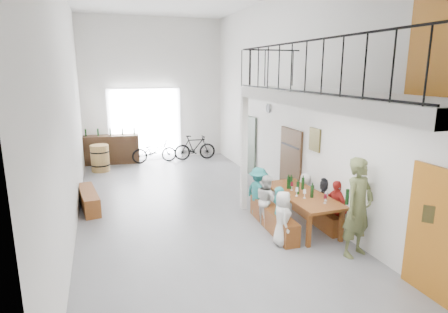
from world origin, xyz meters
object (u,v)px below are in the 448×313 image
object	(u,v)px
tasting_table	(302,197)
bicycle_near	(154,151)
host_standing	(358,208)
side_bench	(89,200)
serving_counter	(111,149)
oak_barrel	(100,158)
bench_inner	(273,219)

from	to	relation	value
tasting_table	bicycle_near	bearing A→B (deg)	107.08
host_standing	tasting_table	bearing A→B (deg)	83.95
side_bench	serving_counter	bearing A→B (deg)	81.16
oak_barrel	host_standing	bearing A→B (deg)	-59.99
side_bench	serving_counter	distance (m)	4.89
side_bench	oak_barrel	world-z (taller)	oak_barrel
bench_inner	bicycle_near	distance (m)	7.30
bench_inner	serving_counter	bearing A→B (deg)	115.69
tasting_table	side_bench	world-z (taller)	tasting_table
bicycle_near	tasting_table	bearing A→B (deg)	-162.42
bench_inner	host_standing	distance (m)	2.02
bench_inner	bicycle_near	world-z (taller)	bicycle_near
oak_barrel	bench_inner	bearing A→B (deg)	-60.37
bench_inner	serving_counter	distance (m)	8.16
side_bench	bicycle_near	bearing A→B (deg)	62.40
tasting_table	host_standing	size ratio (longest dim) A/B	1.17
oak_barrel	bicycle_near	distance (m)	2.12
bicycle_near	bench_inner	bearing A→B (deg)	-167.23
bicycle_near	oak_barrel	bearing A→B (deg)	108.81
side_bench	oak_barrel	bearing A→B (deg)	85.09
bench_inner	oak_barrel	xyz separation A→B (m)	(-3.65, 6.41, 0.23)
oak_barrel	bicycle_near	world-z (taller)	oak_barrel
oak_barrel	bicycle_near	bearing A→B (deg)	19.10
oak_barrel	serving_counter	distance (m)	1.16
bench_inner	host_standing	bearing A→B (deg)	-56.12
serving_counter	host_standing	world-z (taller)	host_standing
side_bench	bench_inner	bearing A→B (deg)	-33.86
oak_barrel	tasting_table	bearing A→B (deg)	-56.36
side_bench	bicycle_near	world-z (taller)	bicycle_near
oak_barrel	host_standing	world-z (taller)	host_standing
bench_inner	bicycle_near	xyz separation A→B (m)	(-1.65, 7.11, 0.21)
serving_counter	host_standing	size ratio (longest dim) A/B	1.07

